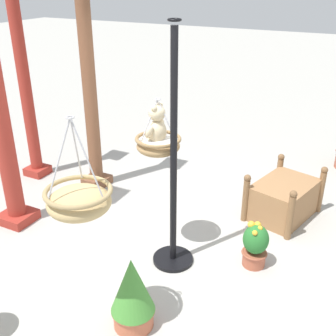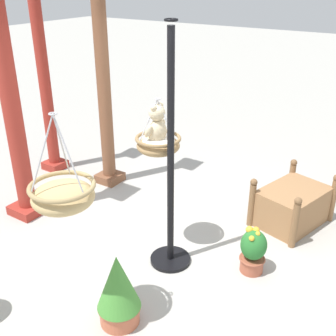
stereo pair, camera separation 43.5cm
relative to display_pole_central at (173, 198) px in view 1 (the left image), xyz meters
name	(u,v)px [view 1 (the left image)]	position (x,y,z in m)	size (l,w,h in m)	color
ground_plane	(174,246)	(0.24, 0.11, -0.79)	(40.00, 40.00, 0.00)	#ADAAA3
display_pole_central	(173,198)	(0.00, 0.00, 0.00)	(0.44, 0.44, 2.53)	black
hanging_basket_with_teddy	(158,144)	(0.15, 0.25, 0.49)	(0.48, 0.48, 0.59)	#A37F51
teddy_bear	(156,127)	(0.15, 0.27, 0.67)	(0.30, 0.27, 0.43)	beige
hanging_basket_left_high	(79,200)	(-1.23, 0.18, 0.56)	(0.51, 0.51, 0.77)	tan
greenhouse_pillar_left	(89,88)	(1.11, 1.81, 0.67)	(0.36, 0.36, 3.03)	brown
greenhouse_pillar_right	(25,83)	(0.98, 2.86, 0.65)	(0.33, 0.33, 3.00)	#9E2D23
greenhouse_pillar_far_back	(0,118)	(-0.17, 2.12, 0.58)	(0.42, 0.42, 2.85)	#9E2D23
wooden_planter_box	(283,198)	(1.48, -0.85, -0.54)	(1.07, 0.90, 0.65)	#9E7047
potted_plant_flowering_red	(255,245)	(0.33, -0.81, -0.54)	(0.28, 0.28, 0.52)	#AD563D
potted_plant_bushy_green	(132,293)	(-0.98, -0.09, -0.43)	(0.39, 0.39, 0.72)	#BC6042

